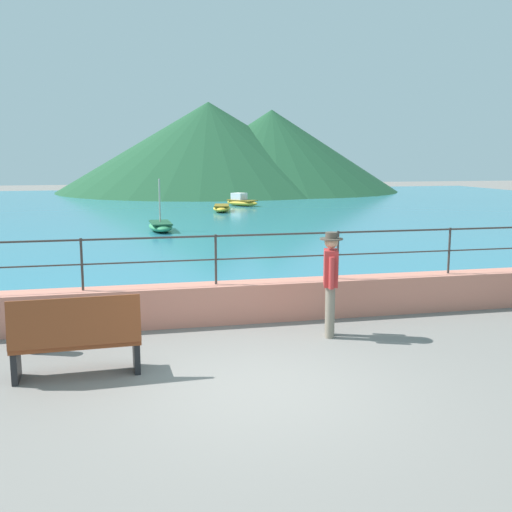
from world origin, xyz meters
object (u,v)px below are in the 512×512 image
Objects in this scene: bench_main at (76,338)px; boat_0 at (161,226)px; boat_1 at (241,201)px; bollard at (35,330)px; person_walking at (331,279)px; boat_3 at (222,208)px.

bench_main is 15.86m from boat_0.
boat_0 is 0.98× the size of boat_1.
bollard is at bearing 119.08° from bench_main.
person_walking is 0.73× the size of boat_1.
boat_1 reaches higher than boat_3.
bench_main is 0.74× the size of boat_0.
boat_0 is (-1.80, 14.66, -0.71)m from person_walking.
person_walking is 0.75× the size of boat_0.
person_walking is 0.72× the size of boat_3.
boat_0 is (2.86, 14.46, -0.08)m from bollard.
boat_0 reaches higher than boat_3.
boat_1 is at bearing 71.97° from bollard.
boat_0 reaches higher than person_walking.
boat_1 is 0.98× the size of boat_3.
person_walking reaches higher than boat_3.
bollard is 27.23m from boat_1.
boat_0 reaches higher than bollard.
boat_3 is at bearing 75.87° from bench_main.
person_walking is (3.97, 1.04, 0.42)m from bench_main.
bench_main is 2.48× the size of bollard.
person_walking is at bearing -2.51° from bollard.
bollard is (-0.69, 1.24, -0.21)m from bench_main.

